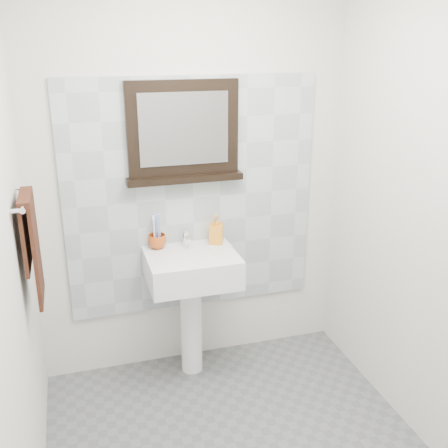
{
  "coord_description": "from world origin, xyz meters",
  "views": [
    {
      "loc": [
        -0.72,
        -2.02,
        2.1
      ],
      "look_at": [
        0.05,
        0.55,
        1.15
      ],
      "focal_mm": 42.0,
      "sensor_mm": 36.0,
      "label": 1
    }
  ],
  "objects_px": {
    "framed_mirror": "(183,134)",
    "toothbrush_cup": "(157,241)",
    "soap_dispenser": "(216,229)",
    "pedestal_sink": "(192,281)",
    "hand_towel": "(31,240)"
  },
  "relations": [
    {
      "from": "pedestal_sink",
      "to": "framed_mirror",
      "type": "bearing_deg",
      "value": 86.55
    },
    {
      "from": "framed_mirror",
      "to": "hand_towel",
      "type": "bearing_deg",
      "value": -148.55
    },
    {
      "from": "pedestal_sink",
      "to": "soap_dispenser",
      "type": "bearing_deg",
      "value": 32.14
    },
    {
      "from": "pedestal_sink",
      "to": "framed_mirror",
      "type": "height_order",
      "value": "framed_mirror"
    },
    {
      "from": "framed_mirror",
      "to": "pedestal_sink",
      "type": "bearing_deg",
      "value": -93.45
    },
    {
      "from": "framed_mirror",
      "to": "toothbrush_cup",
      "type": "bearing_deg",
      "value": -167.84
    },
    {
      "from": "pedestal_sink",
      "to": "framed_mirror",
      "type": "distance_m",
      "value": 0.9
    },
    {
      "from": "pedestal_sink",
      "to": "soap_dispenser",
      "type": "relative_size",
      "value": 5.1
    },
    {
      "from": "soap_dispenser",
      "to": "hand_towel",
      "type": "height_order",
      "value": "hand_towel"
    },
    {
      "from": "toothbrush_cup",
      "to": "soap_dispenser",
      "type": "relative_size",
      "value": 0.61
    },
    {
      "from": "soap_dispenser",
      "to": "hand_towel",
      "type": "bearing_deg",
      "value": -132.69
    },
    {
      "from": "soap_dispenser",
      "to": "toothbrush_cup",
      "type": "bearing_deg",
      "value": -160.06
    },
    {
      "from": "toothbrush_cup",
      "to": "soap_dispenser",
      "type": "xyz_separation_m",
      "value": [
        0.38,
        -0.02,
        0.05
      ]
    },
    {
      "from": "toothbrush_cup",
      "to": "soap_dispenser",
      "type": "bearing_deg",
      "value": -3.3
    },
    {
      "from": "pedestal_sink",
      "to": "framed_mirror",
      "type": "relative_size",
      "value": 1.34
    }
  ]
}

